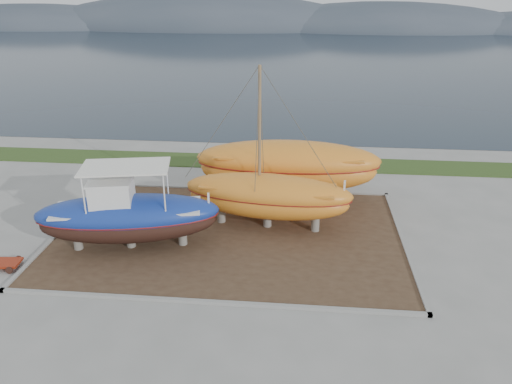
# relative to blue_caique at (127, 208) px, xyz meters

# --- Properties ---
(ground) EXTENTS (140.00, 140.00, 0.00)m
(ground) POSITION_rel_blue_caique_xyz_m (4.75, -2.25, -2.23)
(ground) COLOR gray
(ground) RESTS_ON ground
(dirt_patch) EXTENTS (18.00, 12.00, 0.06)m
(dirt_patch) POSITION_rel_blue_caique_xyz_m (4.75, 1.75, -2.20)
(dirt_patch) COLOR #422D1E
(dirt_patch) RESTS_ON ground
(curb_frame) EXTENTS (18.60, 12.60, 0.15)m
(curb_frame) POSITION_rel_blue_caique_xyz_m (4.75, 1.75, -2.16)
(curb_frame) COLOR gray
(curb_frame) RESTS_ON ground
(grass_strip) EXTENTS (44.00, 3.00, 0.08)m
(grass_strip) POSITION_rel_blue_caique_xyz_m (4.75, 13.25, -2.19)
(grass_strip) COLOR #284219
(grass_strip) RESTS_ON ground
(sea) EXTENTS (260.00, 100.00, 0.04)m
(sea) POSITION_rel_blue_caique_xyz_m (4.75, 67.75, -2.23)
(sea) COLOR #182431
(sea) RESTS_ON ground
(mountain_ridge) EXTENTS (200.00, 36.00, 20.00)m
(mountain_ridge) POSITION_rel_blue_caique_xyz_m (4.75, 122.75, -2.23)
(mountain_ridge) COLOR #333D49
(mountain_ridge) RESTS_ON ground
(blue_caique) EXTENTS (9.40, 4.45, 4.34)m
(blue_caique) POSITION_rel_blue_caique_xyz_m (0.00, 0.00, 0.00)
(blue_caique) COLOR navy
(blue_caique) RESTS_ON dirt_patch
(white_dinghy) EXTENTS (4.18, 2.42, 1.18)m
(white_dinghy) POSITION_rel_blue_caique_xyz_m (-0.48, 2.28, -1.58)
(white_dinghy) COLOR white
(white_dinghy) RESTS_ON dirt_patch
(orange_sailboat) EXTENTS (9.31, 3.67, 8.69)m
(orange_sailboat) POSITION_rel_blue_caique_xyz_m (6.72, 2.93, 2.17)
(orange_sailboat) COLOR orange
(orange_sailboat) RESTS_ON dirt_patch
(orange_bare_hull) EXTENTS (11.07, 3.45, 3.61)m
(orange_bare_hull) POSITION_rel_blue_caique_xyz_m (7.66, 6.62, -0.37)
(orange_bare_hull) COLOR orange
(orange_bare_hull) RESTS_ON dirt_patch
(red_trailer) EXTENTS (2.31, 1.31, 0.31)m
(red_trailer) POSITION_rel_blue_caique_xyz_m (-5.35, -2.46, -2.08)
(red_trailer) COLOR maroon
(red_trailer) RESTS_ON ground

